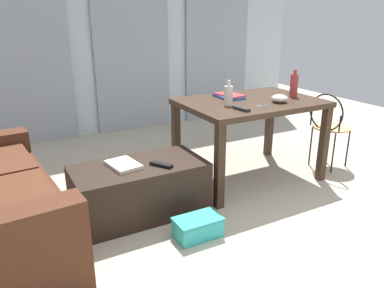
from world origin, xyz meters
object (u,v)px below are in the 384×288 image
craft_table (250,111)px  shoebox (198,227)px  tv_remote_primary (161,165)px  tv_remote_on_table (241,109)px  wire_chair (329,122)px  magazine (123,165)px  scissors (264,106)px  bowl (280,98)px  book_stack (229,96)px  coffee_table (140,189)px  bottle_near (228,95)px  bottle_far (294,85)px

craft_table → shoebox: size_ratio=3.77×
tv_remote_primary → tv_remote_on_table: bearing=-32.0°
wire_chair → magazine: bearing=178.8°
scissors → wire_chair: bearing=4.0°
bowl → shoebox: (-1.15, -0.50, -0.75)m
book_stack → wire_chair: bearing=-21.4°
scissors → magazine: 1.32m
coffee_table → bottle_near: bearing=6.9°
coffee_table → craft_table: craft_table is taller
bottle_near → wire_chair: bearing=-6.0°
craft_table → book_stack: book_stack is taller
bottle_far → tv_remote_primary: bearing=-171.7°
coffee_table → bowl: (1.39, -0.02, 0.61)m
bottle_near → bottle_far: (0.77, 0.00, 0.02)m
magazine → shoebox: 0.75m
bottle_far → scissors: (-0.52, -0.19, -0.11)m
tv_remote_on_table → tv_remote_primary: bearing=173.5°
wire_chair → tv_remote_on_table: (-1.18, -0.08, 0.30)m
craft_table → book_stack: (-0.12, 0.20, 0.12)m
coffee_table → magazine: 0.26m
book_stack → tv_remote_primary: book_stack is taller
coffee_table → wire_chair: (2.09, -0.01, 0.29)m
bottle_far → book_stack: bottle_far is taller
coffee_table → craft_table: (1.21, 0.18, 0.47)m
bowl → shoebox: bearing=-156.3°
wire_chair → book_stack: bearing=158.6°
craft_table → tv_remote_on_table: tv_remote_on_table is taller
craft_table → magazine: (-1.33, -0.15, -0.24)m
book_stack → tv_remote_on_table: bearing=-112.2°
tv_remote_primary → magazine: 0.30m
bottle_near → tv_remote_on_table: 0.22m
wire_chair → bottle_near: size_ratio=3.61×
wire_chair → magazine: 2.20m
tv_remote_primary → magazine: bearing=118.8°
bowl → scissors: bowl is taller
wire_chair → bottle_near: 1.24m
tv_remote_primary → shoebox: size_ratio=0.55×
bowl → magazine: size_ratio=0.53×
wire_chair → shoebox: size_ratio=2.35×
coffee_table → book_stack: (1.10, 0.37, 0.59)m
tv_remote_on_table → shoebox: tv_remote_on_table is taller
bottle_far → tv_remote_primary: bottle_far is taller
book_stack → shoebox: bearing=-133.6°
tv_remote_on_table → scissors: 0.25m
shoebox → book_stack: bearing=46.4°
craft_table → bottle_near: (-0.30, -0.07, 0.19)m
wire_chair → coffee_table: bearing=179.6°
craft_table → magazine: size_ratio=4.55×
bottle_far → magazine: bottle_far is taller
bottle_near → scissors: size_ratio=2.28×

